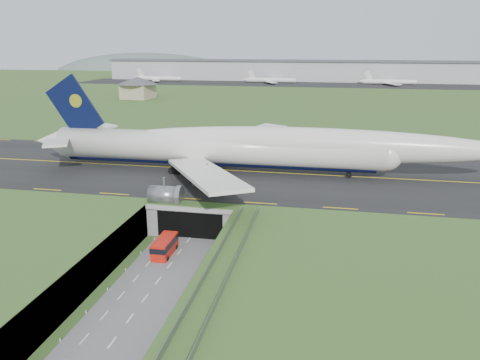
# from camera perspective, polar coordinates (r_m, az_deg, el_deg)

# --- Properties ---
(ground) EXTENTS (900.00, 900.00, 0.00)m
(ground) POSITION_cam_1_polar(r_m,az_deg,el_deg) (77.70, -7.83, -9.42)
(ground) COLOR #436327
(ground) RESTS_ON ground
(airfield_deck) EXTENTS (800.00, 800.00, 6.00)m
(airfield_deck) POSITION_cam_1_polar(r_m,az_deg,el_deg) (76.45, -7.92, -7.39)
(airfield_deck) COLOR gray
(airfield_deck) RESTS_ON ground
(trench_road) EXTENTS (12.00, 75.00, 0.20)m
(trench_road) POSITION_cam_1_polar(r_m,az_deg,el_deg) (71.39, -9.79, -11.87)
(trench_road) COLOR slate
(trench_road) RESTS_ON ground
(taxiway) EXTENTS (800.00, 44.00, 0.18)m
(taxiway) POSITION_cam_1_polar(r_m,az_deg,el_deg) (105.41, -2.24, 1.21)
(taxiway) COLOR black
(taxiway) RESTS_ON airfield_deck
(tunnel_portal) EXTENTS (17.00, 22.30, 6.00)m
(tunnel_portal) POSITION_cam_1_polar(r_m,az_deg,el_deg) (91.16, -4.56, -3.09)
(tunnel_portal) COLOR gray
(tunnel_portal) RESTS_ON ground
(guideway) EXTENTS (3.00, 53.00, 7.05)m
(guideway) POSITION_cam_1_polar(r_m,az_deg,el_deg) (56.16, -3.48, -13.88)
(guideway) COLOR #A8A8A3
(guideway) RESTS_ON ground
(jumbo_jet) EXTENTS (104.82, 65.60, 21.70)m
(jumbo_jet) POSITION_cam_1_polar(r_m,az_deg,el_deg) (101.43, 1.11, 3.97)
(jumbo_jet) COLOR silver
(jumbo_jet) RESTS_ON ground
(shuttle_tram) EXTENTS (2.70, 6.89, 2.82)m
(shuttle_tram) POSITION_cam_1_polar(r_m,az_deg,el_deg) (78.41, -9.17, -7.98)
(shuttle_tram) COLOR red
(shuttle_tram) RESTS_ON ground
(service_building) EXTENTS (22.36, 22.36, 11.19)m
(service_building) POSITION_cam_1_polar(r_m,az_deg,el_deg) (250.74, -12.37, 11.16)
(service_building) COLOR tan
(service_building) RESTS_ON ground
(cargo_terminal) EXTENTS (320.00, 67.00, 15.60)m
(cargo_terminal) POSITION_cam_1_polar(r_m,az_deg,el_deg) (366.73, 7.52, 13.11)
(cargo_terminal) COLOR #B2B2B2
(cargo_terminal) RESTS_ON ground
(distant_hills) EXTENTS (700.00, 91.00, 60.00)m
(distant_hills) POSITION_cam_1_polar(r_m,az_deg,el_deg) (499.11, 16.03, 11.38)
(distant_hills) COLOR #4E5E58
(distant_hills) RESTS_ON ground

